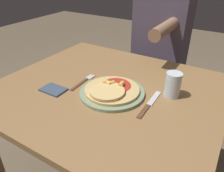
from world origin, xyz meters
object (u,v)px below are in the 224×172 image
object	(u,v)px
fork	(84,81)
person_diner	(159,48)
plate	(112,92)
knife	(149,104)
drinking_glass	(173,85)
dining_table	(108,107)
pizza	(111,90)

from	to	relation	value
fork	person_diner	size ratio (longest dim) A/B	0.14
plate	knife	size ratio (longest dim) A/B	1.31
plate	drinking_glass	bearing A→B (deg)	28.09
fork	drinking_glass	distance (m)	0.42
knife	person_diner	size ratio (longest dim) A/B	0.18
person_diner	drinking_glass	bearing A→B (deg)	-64.88
dining_table	plate	size ratio (longest dim) A/B	3.53
fork	knife	world-z (taller)	same
pizza	person_diner	world-z (taller)	person_diner
fork	pizza	bearing A→B (deg)	-9.51
dining_table	fork	world-z (taller)	fork
drinking_glass	person_diner	size ratio (longest dim) A/B	0.09
fork	knife	size ratio (longest dim) A/B	0.80
fork	knife	xyz separation A→B (m)	(0.35, -0.02, 0.00)
pizza	knife	xyz separation A→B (m)	(0.18, 0.01, -0.02)
knife	drinking_glass	size ratio (longest dim) A/B	1.99
fork	plate	bearing A→B (deg)	-7.66
knife	person_diner	world-z (taller)	person_diner
plate	pizza	bearing A→B (deg)	-94.43
plate	pizza	world-z (taller)	pizza
fork	drinking_glass	xyz separation A→B (m)	(0.41, 0.10, 0.05)
knife	dining_table	bearing A→B (deg)	172.46
plate	person_diner	bearing A→B (deg)	93.70
pizza	drinking_glass	xyz separation A→B (m)	(0.23, 0.13, 0.03)
dining_table	knife	size ratio (longest dim) A/B	4.63
drinking_glass	person_diner	distance (m)	0.66
pizza	knife	size ratio (longest dim) A/B	1.10
knife	pizza	bearing A→B (deg)	-176.16
pizza	plate	bearing A→B (deg)	85.57
dining_table	fork	size ratio (longest dim) A/B	5.81
dining_table	person_diner	bearing A→B (deg)	90.12
pizza	fork	world-z (taller)	pizza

